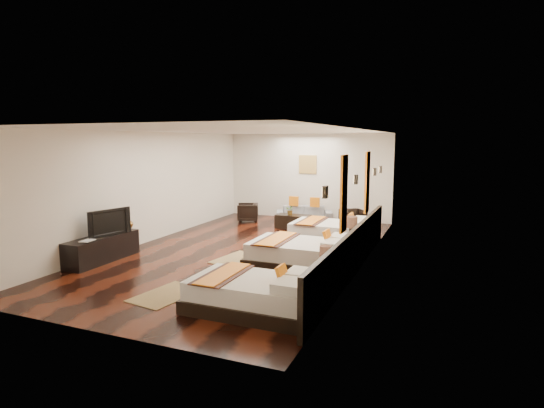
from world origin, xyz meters
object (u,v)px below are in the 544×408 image
at_px(armchair_left, 248,212).
at_px(nightstand_b, 351,245).
at_px(figurine, 127,223).
at_px(tv_console, 102,249).
at_px(tv, 107,222).
at_px(nightstand_a, 325,275).
at_px(coffee_table, 293,221).
at_px(table_plant, 290,210).
at_px(bed_near, 255,294).
at_px(bed_far, 333,232).
at_px(sofa, 304,214).
at_px(armchair_right, 353,219).
at_px(bed_mid, 304,254).
at_px(book, 83,241).

bearing_deg(armchair_left, nightstand_b, 28.20).
height_order(figurine, armchair_left, figurine).
height_order(tv_console, tv, tv).
xyz_separation_m(nightstand_a, tv, (-4.89, 0.12, 0.56)).
bearing_deg(coffee_table, table_plant, -153.95).
relative_size(tv, figurine, 3.29).
relative_size(bed_near, bed_far, 0.95).
bearing_deg(bed_far, sofa, 122.73).
bearing_deg(nightstand_b, armchair_left, 140.67).
relative_size(tv_console, tv, 1.79).
bearing_deg(bed_far, table_plant, 140.46).
xyz_separation_m(tv, coffee_table, (2.57, 4.81, -0.64)).
distance_m(tv, sofa, 6.42).
height_order(bed_near, sofa, bed_near).
height_order(nightstand_a, table_plant, nightstand_a).
relative_size(tv_console, table_plant, 6.25).
bearing_deg(table_plant, armchair_right, 15.94).
distance_m(bed_mid, sofa, 5.10).
relative_size(sofa, table_plant, 6.07).
distance_m(nightstand_a, armchair_right, 5.43).
xyz_separation_m(bed_far, sofa, (-1.58, 2.46, -0.02)).
distance_m(tv_console, armchair_left, 5.45).
bearing_deg(figurine, sofa, 63.22).
xyz_separation_m(book, coffee_table, (2.62, 5.45, -0.36)).
bearing_deg(armchair_left, table_plant, 50.95).
relative_size(figurine, sofa, 0.17).
distance_m(book, armchair_right, 7.32).
xyz_separation_m(tv, book, (-0.05, -0.64, -0.28)).
xyz_separation_m(book, table_plant, (2.54, 5.41, -0.02)).
height_order(nightstand_a, armchair_left, nightstand_a).
height_order(bed_far, armchair_right, bed_far).
xyz_separation_m(bed_near, tv_console, (-4.20, 1.28, 0.01)).
relative_size(bed_near, armchair_right, 3.05).
bearing_deg(table_plant, coffee_table, 26.05).
xyz_separation_m(bed_near, book, (-4.20, 0.77, 0.30)).
bearing_deg(bed_near, nightstand_b, 77.41).
height_order(tv_console, sofa, tv_console).
distance_m(figurine, coffee_table, 4.92).
height_order(bed_far, armchair_left, bed_far).
relative_size(armchair_right, table_plant, 2.27).
bearing_deg(tv, tv_console, 172.23).
distance_m(bed_near, sofa, 7.43).
xyz_separation_m(nightstand_b, sofa, (-2.33, 3.91, -0.08)).
relative_size(nightstand_a, armchair_right, 1.21).
distance_m(armchair_left, armchair_right, 3.38).
xyz_separation_m(nightstand_a, armchair_left, (-4.03, 5.37, 0.02)).
distance_m(bed_near, armchair_right, 6.68).
bearing_deg(tv_console, bed_mid, 15.05).
bearing_deg(nightstand_b, tv_console, -157.25).
bearing_deg(coffee_table, nightstand_a, -64.70).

